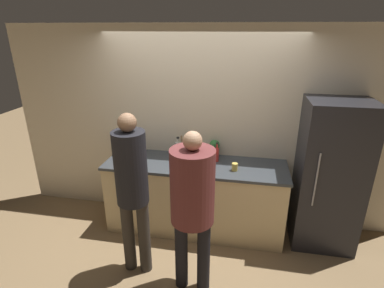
% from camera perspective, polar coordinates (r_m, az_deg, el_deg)
% --- Properties ---
extents(ground_plane, '(14.00, 14.00, 0.00)m').
position_cam_1_polar(ground_plane, '(3.97, -0.45, -18.58)').
color(ground_plane, '#8C704C').
extents(wall_back, '(5.20, 0.06, 2.60)m').
position_cam_1_polar(wall_back, '(3.98, 1.57, 3.10)').
color(wall_back, beige).
rests_on(wall_back, ground_plane).
extents(counter, '(2.29, 0.73, 0.95)m').
position_cam_1_polar(counter, '(4.01, 0.64, -9.76)').
color(counter, beige).
rests_on(counter, ground_plane).
extents(refrigerator, '(0.72, 0.64, 1.82)m').
position_cam_1_polar(refrigerator, '(3.91, 24.63, -5.52)').
color(refrigerator, '#232328').
rests_on(refrigerator, ground_plane).
extents(person_left, '(0.33, 0.33, 1.81)m').
position_cam_1_polar(person_left, '(3.10, -11.34, -7.56)').
color(person_left, '#38332D').
rests_on(person_left, ground_plane).
extents(person_center, '(0.41, 0.41, 1.72)m').
position_cam_1_polar(person_center, '(2.82, 0.09, -10.28)').
color(person_center, black).
rests_on(person_center, ground_plane).
extents(fruit_bowl, '(0.31, 0.31, 0.12)m').
position_cam_1_polar(fruit_bowl, '(3.62, 1.67, -4.14)').
color(fruit_bowl, brown).
rests_on(fruit_bowl, counter).
extents(utensil_crock, '(0.12, 0.12, 0.30)m').
position_cam_1_polar(utensil_crock, '(3.91, -1.78, -1.58)').
color(utensil_crock, '#ADA393').
rests_on(utensil_crock, counter).
extents(bottle_clear, '(0.07, 0.07, 0.25)m').
position_cam_1_polar(bottle_clear, '(4.01, -2.68, -0.67)').
color(bottle_clear, silver).
rests_on(bottle_clear, counter).
extents(bottle_red, '(0.05, 0.05, 0.26)m').
position_cam_1_polar(bottle_red, '(3.81, 4.74, -1.90)').
color(bottle_red, red).
rests_on(bottle_red, counter).
extents(cup_white, '(0.08, 0.08, 0.09)m').
position_cam_1_polar(cup_white, '(4.04, -9.75, -1.59)').
color(cup_white, white).
rests_on(cup_white, counter).
extents(cup_yellow, '(0.07, 0.07, 0.09)m').
position_cam_1_polar(cup_yellow, '(3.61, 8.14, -4.34)').
color(cup_yellow, gold).
rests_on(cup_yellow, counter).
extents(potted_plant, '(0.13, 0.13, 0.24)m').
position_cam_1_polar(potted_plant, '(3.92, 4.29, -0.73)').
color(potted_plant, '#3D3D42').
rests_on(potted_plant, counter).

